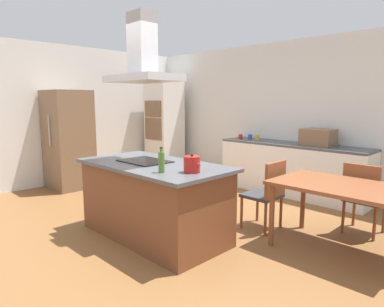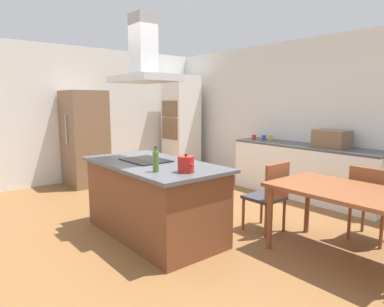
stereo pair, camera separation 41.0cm
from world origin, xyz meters
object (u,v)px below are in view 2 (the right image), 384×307
Objects in this scene: refrigerator at (85,138)px; chair_facing_back_wall at (371,200)px; tea_kettle at (186,164)px; chair_at_left_end at (270,193)px; dining_table at (343,196)px; olive_oil_bottle at (156,161)px; countertop_microwave at (332,139)px; coffee_mug_yellow at (271,138)px; coffee_mug_red at (254,137)px; wall_oven_stack at (181,124)px; cooktop at (146,160)px; coffee_mug_blue at (264,137)px; range_hood at (144,60)px.

refrigerator reaches higher than chair_facing_back_wall.
tea_kettle is 0.25× the size of chair_at_left_end.
dining_table is (1.08, 1.19, -0.32)m from tea_kettle.
tea_kettle is 0.32m from olive_oil_bottle.
chair_facing_back_wall is at bearing -44.51° from countertop_microwave.
coffee_mug_yellow is 0.10× the size of chair_at_left_end.
chair_at_left_end is at bearing -180.00° from dining_table.
chair_facing_back_wall is (2.60, -0.99, -0.44)m from coffee_mug_red.
wall_oven_stack is at bearing 87.99° from refrigerator.
refrigerator is (-3.67, 0.40, -0.07)m from tea_kettle.
cooktop is 3.00m from countertop_microwave.
tea_kettle reaches higher than dining_table.
countertop_microwave is at bearing 90.11° from tea_kettle.
tea_kettle reaches higher than coffee_mug_yellow.
coffee_mug_red is 3.09m from dining_table.
refrigerator is (-0.08, -2.28, -0.19)m from wall_oven_stack.
wall_oven_stack is 1.57× the size of dining_table.
countertop_microwave is 1.36m from coffee_mug_blue.
cooktop is at bearing -80.01° from coffee_mug_blue.
chair_at_left_end and chair_facing_back_wall have the same top height.
range_hood is at bearing -7.36° from refrigerator.
olive_oil_bottle is at bearing -133.13° from tea_kettle.
wall_oven_stack reaches higher than chair_facing_back_wall.
countertop_microwave is 4.44m from refrigerator.
refrigerator is 2.04× the size of chair_at_left_end.
olive_oil_bottle is 0.30× the size of chair_facing_back_wall.
countertop_microwave is at bearing -2.71° from coffee_mug_yellow.
chair_facing_back_wall is (1.09, -1.07, -0.53)m from countertop_microwave.
refrigerator is (-2.15, -2.44, -0.03)m from coffee_mug_red.
olive_oil_bottle is 3.36m from coffee_mug_yellow.
chair_at_left_end is 1.00× the size of chair_facing_back_wall.
tea_kettle is 3.22m from coffee_mug_red.
range_hood is at bearing -80.01° from coffee_mug_blue.
coffee_mug_yellow is at bearing 127.92° from chair_at_left_end.
countertop_microwave is at bearing 135.49° from chair_facing_back_wall.
coffee_mug_blue reaches higher than chair_at_left_end.
tea_kettle is 0.45× the size of countertop_microwave.
cooktop reaches higher than chair_at_left_end.
tea_kettle is at bearing -6.27° from refrigerator.
wall_oven_stack is at bearing 169.86° from chair_facing_back_wall.
dining_table is (1.09, -1.73, -0.37)m from countertop_microwave.
range_hood reaches higher than chair_facing_back_wall.
coffee_mug_yellow is (-1.22, 0.06, -0.09)m from countertop_microwave.
range_hood is (-0.85, -2.88, 1.06)m from countertop_microwave.
cooktop is 2.69× the size of tea_kettle.
coffee_mug_red is at bearing 48.57° from refrigerator.
wall_oven_stack is at bearing -172.95° from coffee_mug_yellow.
countertop_microwave reaches higher than coffee_mug_red.
countertop_microwave reaches higher than chair_at_left_end.
tea_kettle is at bearing -2.65° from range_hood.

